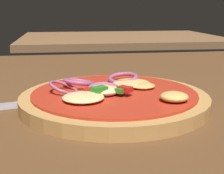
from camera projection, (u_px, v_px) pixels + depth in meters
The scene contains 3 objects.
dining_table at pixel (149, 120), 0.41m from camera, with size 1.14×1.01×0.03m.
pizza at pixel (114, 98), 0.42m from camera, with size 0.24×0.24×0.03m.
background_table at pixel (121, 39), 1.45m from camera, with size 0.87×0.60×0.03m.
Camera 1 is at (-0.10, -0.38, 0.15)m, focal length 52.16 mm.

